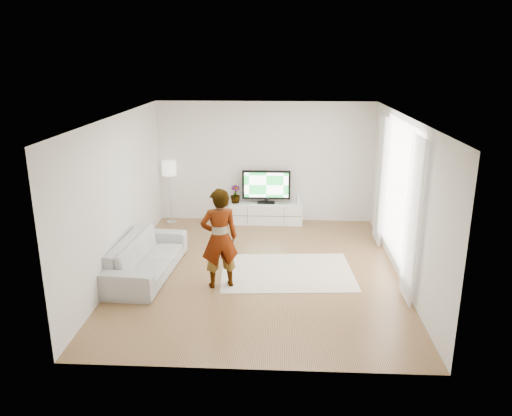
# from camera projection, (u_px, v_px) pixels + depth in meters

# --- Properties ---
(floor) EXTENTS (6.00, 6.00, 0.00)m
(floor) POSITION_uv_depth(u_px,v_px,m) (259.00, 271.00, 9.14)
(floor) COLOR #A07C48
(floor) RESTS_ON ground
(ceiling) EXTENTS (6.00, 6.00, 0.00)m
(ceiling) POSITION_uv_depth(u_px,v_px,m) (260.00, 117.00, 8.32)
(ceiling) COLOR white
(ceiling) RESTS_ON wall_back
(wall_left) EXTENTS (0.02, 6.00, 2.80)m
(wall_left) POSITION_uv_depth(u_px,v_px,m) (119.00, 196.00, 8.85)
(wall_left) COLOR silver
(wall_left) RESTS_ON floor
(wall_right) EXTENTS (0.02, 6.00, 2.80)m
(wall_right) POSITION_uv_depth(u_px,v_px,m) (404.00, 200.00, 8.61)
(wall_right) COLOR silver
(wall_right) RESTS_ON floor
(wall_back) EXTENTS (5.00, 0.02, 2.80)m
(wall_back) POSITION_uv_depth(u_px,v_px,m) (265.00, 162.00, 11.59)
(wall_back) COLOR silver
(wall_back) RESTS_ON floor
(wall_front) EXTENTS (5.00, 0.02, 2.80)m
(wall_front) POSITION_uv_depth(u_px,v_px,m) (248.00, 267.00, 5.87)
(wall_front) COLOR silver
(wall_front) RESTS_ON floor
(window) EXTENTS (0.01, 2.60, 2.50)m
(window) POSITION_uv_depth(u_px,v_px,m) (399.00, 192.00, 8.88)
(window) COLOR white
(window) RESTS_ON wall_right
(curtain_near) EXTENTS (0.04, 0.70, 2.60)m
(curtain_near) POSITION_uv_depth(u_px,v_px,m) (412.00, 221.00, 7.67)
(curtain_near) COLOR white
(curtain_near) RESTS_ON floor
(curtain_far) EXTENTS (0.04, 0.70, 2.60)m
(curtain_far) POSITION_uv_depth(u_px,v_px,m) (380.00, 180.00, 10.15)
(curtain_far) COLOR white
(curtain_far) RESTS_ON floor
(media_console) EXTENTS (1.69, 0.48, 0.48)m
(media_console) POSITION_uv_depth(u_px,v_px,m) (266.00, 213.00, 11.71)
(media_console) COLOR white
(media_console) RESTS_ON floor
(television) EXTENTS (1.12, 0.22, 0.78)m
(television) POSITION_uv_depth(u_px,v_px,m) (266.00, 186.00, 11.54)
(television) COLOR black
(television) RESTS_ON media_console
(game_console) EXTENTS (0.07, 0.15, 0.20)m
(game_console) POSITION_uv_depth(u_px,v_px,m) (298.00, 200.00, 11.57)
(game_console) COLOR white
(game_console) RESTS_ON media_console
(potted_plant) EXTENTS (0.31, 0.31, 0.42)m
(potted_plant) POSITION_uv_depth(u_px,v_px,m) (235.00, 194.00, 11.61)
(potted_plant) COLOR #3F7238
(potted_plant) RESTS_ON media_console
(rug) EXTENTS (2.48, 1.86, 0.01)m
(rug) POSITION_uv_depth(u_px,v_px,m) (287.00, 272.00, 9.08)
(rug) COLOR beige
(rug) RESTS_ON floor
(player) EXTENTS (0.72, 0.58, 1.72)m
(player) POSITION_uv_depth(u_px,v_px,m) (219.00, 238.00, 8.28)
(player) COLOR #334772
(player) RESTS_ON rug
(sofa) EXTENTS (1.06, 2.34, 0.67)m
(sofa) POSITION_uv_depth(u_px,v_px,m) (147.00, 257.00, 8.91)
(sofa) COLOR beige
(sofa) RESTS_ON floor
(floor_lamp) EXTENTS (0.32, 0.32, 1.46)m
(floor_lamp) POSITION_uv_depth(u_px,v_px,m) (169.00, 171.00, 11.46)
(floor_lamp) COLOR silver
(floor_lamp) RESTS_ON floor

